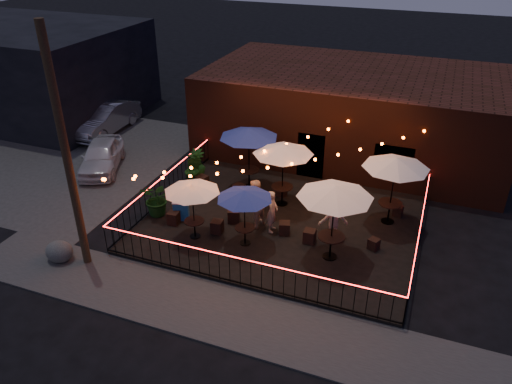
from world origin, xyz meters
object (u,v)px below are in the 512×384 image
cafe_table_3 (283,150)px  boulder (59,252)px  cafe_table_5 (396,164)px  cooler (181,210)px  cafe_table_2 (244,195)px  utility_pole (66,156)px  cafe_table_1 (249,134)px  cafe_table_4 (335,193)px  cafe_table_0 (192,188)px

cafe_table_3 → boulder: (-5.93, -6.13, -2.17)m
cafe_table_5 → cooler: 8.14m
cafe_table_2 → cafe_table_5: bearing=36.0°
cafe_table_2 → cooler: cafe_table_2 is taller
utility_pole → cooler: 5.18m
cafe_table_1 → cafe_table_5: size_ratio=0.93×
cafe_table_4 → cafe_table_1: bearing=140.2°
cooler → boulder: (-2.70, -3.67, -0.19)m
cafe_table_0 → cafe_table_2: 1.87m
cafe_table_0 → cafe_table_5: bearing=29.0°
cafe_table_1 → cafe_table_5: bearing=-6.6°
cafe_table_3 → boulder: cafe_table_3 is taller
cafe_table_2 → cafe_table_3: cafe_table_3 is taller
cafe_table_0 → cooler: size_ratio=2.94×
cafe_table_2 → cafe_table_4: size_ratio=0.68×
utility_pole → cafe_table_5: utility_pole is taller
cafe_table_1 → cafe_table_3: size_ratio=0.91×
cafe_table_3 → cafe_table_0: bearing=-123.1°
cafe_table_0 → cooler: (-1.04, 0.91, -1.59)m
cafe_table_2 → boulder: bearing=-151.6°
cafe_table_3 → cafe_table_1: bearing=153.7°
cafe_table_3 → cafe_table_5: (4.19, 0.18, 0.07)m
cafe_table_0 → cafe_table_1: size_ratio=0.86×
cafe_table_3 → cooler: size_ratio=3.74×
utility_pole → cafe_table_0: size_ratio=3.43×
cooler → cafe_table_2: bearing=-34.1°
cafe_table_1 → cafe_table_3: cafe_table_1 is taller
cafe_table_5 → cafe_table_4: bearing=-116.9°
utility_pole → cafe_table_2: 5.75m
cooler → cafe_table_4: bearing=-25.0°
boulder → cafe_table_0: bearing=36.5°
boulder → cafe_table_4: bearing=21.0°
cafe_table_5 → cafe_table_0: bearing=-151.0°
cafe_table_3 → cafe_table_4: size_ratio=0.94×
cafe_table_1 → cafe_table_5: cafe_table_1 is taller
cafe_table_0 → cafe_table_3: size_ratio=0.79×
cooler → cafe_table_1: bearing=44.8°
utility_pole → cooler: utility_pole is taller
utility_pole → cafe_table_2: utility_pole is taller
cafe_table_3 → cafe_table_4: 3.89m
cafe_table_0 → boulder: (-3.74, -2.76, -1.78)m
cafe_table_0 → cafe_table_1: bearing=84.3°
utility_pole → cooler: bearing=62.7°
utility_pole → cafe_table_3: utility_pole is taller
utility_pole → cafe_table_4: (7.68, 3.07, -1.34)m
cafe_table_3 → cafe_table_2: bearing=-96.2°
cafe_table_3 → cooler: bearing=-142.8°
utility_pole → cafe_table_3: bearing=49.6°
utility_pole → cafe_table_2: size_ratio=3.72×
cafe_table_0 → cafe_table_5: size_ratio=0.80×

